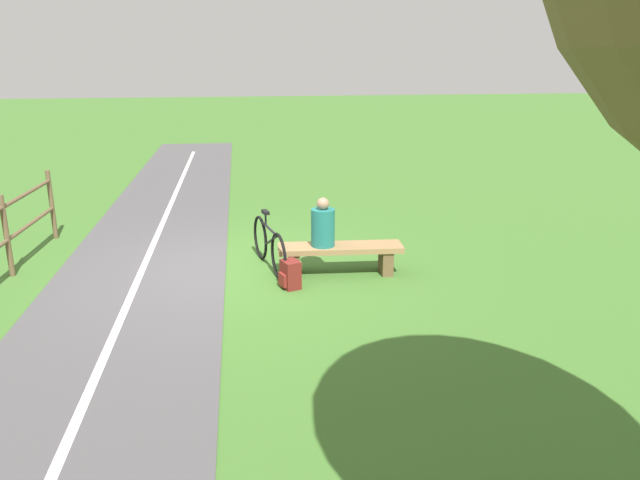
% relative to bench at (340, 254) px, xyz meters
% --- Properties ---
extents(ground_plane, '(80.00, 80.00, 0.00)m').
position_rel_bench_xyz_m(ground_plane, '(1.73, -0.41, -0.32)').
color(ground_plane, '#3D6B28').
extents(paved_path, '(3.35, 36.05, 0.02)m').
position_rel_bench_xyz_m(paved_path, '(3.06, 3.59, -0.31)').
color(paved_path, '#4C494C').
rests_on(paved_path, ground_plane).
extents(path_centre_line, '(0.83, 31.99, 0.00)m').
position_rel_bench_xyz_m(path_centre_line, '(3.06, 3.59, -0.30)').
color(path_centre_line, silver).
rests_on(path_centre_line, paved_path).
extents(bench, '(1.88, 0.60, 0.45)m').
position_rel_bench_xyz_m(bench, '(0.00, 0.00, 0.00)').
color(bench, '#937047').
rests_on(bench, ground_plane).
extents(person_seated, '(0.37, 0.37, 0.73)m').
position_rel_bench_xyz_m(person_seated, '(0.26, -0.02, 0.44)').
color(person_seated, '#1E6B66').
rests_on(person_seated, bench).
extents(bicycle, '(0.39, 1.70, 0.89)m').
position_rel_bench_xyz_m(bicycle, '(1.03, -0.40, 0.06)').
color(bicycle, black).
rests_on(bicycle, ground_plane).
extents(backpack, '(0.32, 0.34, 0.40)m').
position_rel_bench_xyz_m(backpack, '(0.80, 0.46, -0.12)').
color(backpack, maroon).
rests_on(backpack, ground_plane).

